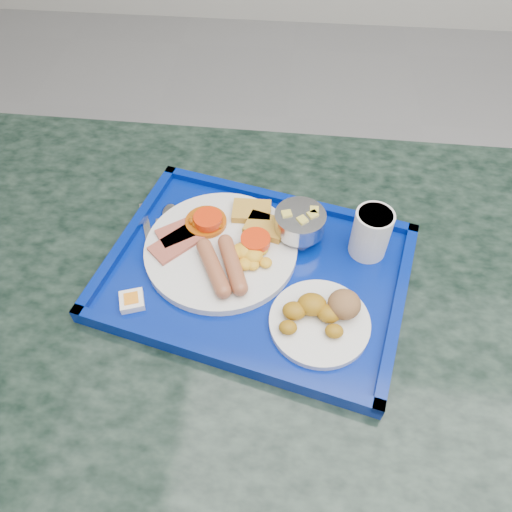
{
  "coord_description": "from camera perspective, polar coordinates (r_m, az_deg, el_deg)",
  "views": [
    {
      "loc": [
        -0.63,
        -0.12,
        1.52
      ],
      "look_at": [
        -0.68,
        0.4,
        0.88
      ],
      "focal_mm": 35.0,
      "sensor_mm": 36.0,
      "label": 1
    }
  ],
  "objects": [
    {
      "name": "tray",
      "position": [
        0.87,
        0.0,
        -1.93
      ],
      "size": [
        0.58,
        0.48,
        0.03
      ],
      "rotation": [
        0.0,
        0.0,
        -0.24
      ],
      "color": "navy",
      "rests_on": "table"
    },
    {
      "name": "jam_packet",
      "position": [
        0.84,
        -14.0,
        -4.98
      ],
      "size": [
        0.05,
        0.05,
        0.02
      ],
      "rotation": [
        0.0,
        0.0,
        0.33
      ],
      "color": "white",
      "rests_on": "tray"
    },
    {
      "name": "table",
      "position": [
        1.04,
        -2.65,
        -10.28
      ],
      "size": [
        1.33,
        0.9,
        0.82
      ],
      "rotation": [
        0.0,
        0.0,
        -0.02
      ],
      "color": "gray",
      "rests_on": "floor"
    },
    {
      "name": "main_plate",
      "position": [
        0.88,
        -3.6,
        1.09
      ],
      "size": [
        0.27,
        0.27,
        0.04
      ],
      "rotation": [
        0.0,
        0.0,
        0.32
      ],
      "color": "silver",
      "rests_on": "tray"
    },
    {
      "name": "bread_plate",
      "position": [
        0.8,
        7.61,
        -6.81
      ],
      "size": [
        0.16,
        0.16,
        0.05
      ],
      "rotation": [
        0.0,
        0.0,
        0.21
      ],
      "color": "silver",
      "rests_on": "tray"
    },
    {
      "name": "knife",
      "position": [
        0.92,
        -12.12,
        2.03
      ],
      "size": [
        0.08,
        0.17,
        0.0
      ],
      "primitive_type": "cube",
      "rotation": [
        0.0,
        0.0,
        0.37
      ],
      "color": "#B0B0B2",
      "rests_on": "tray"
    },
    {
      "name": "fruit_bowl",
      "position": [
        0.88,
        5.04,
        3.85
      ],
      "size": [
        0.09,
        0.09,
        0.06
      ],
      "color": "#B0B0B2",
      "rests_on": "tray"
    },
    {
      "name": "spoon",
      "position": [
        0.95,
        -10.29,
        4.02
      ],
      "size": [
        0.04,
        0.17,
        0.01
      ],
      "rotation": [
        0.0,
        0.0,
        0.11
      ],
      "color": "#B0B0B2",
      "rests_on": "tray"
    },
    {
      "name": "juice_cup",
      "position": [
        0.87,
        13.04,
        2.71
      ],
      "size": [
        0.07,
        0.07,
        0.09
      ],
      "color": "white",
      "rests_on": "tray"
    }
  ]
}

